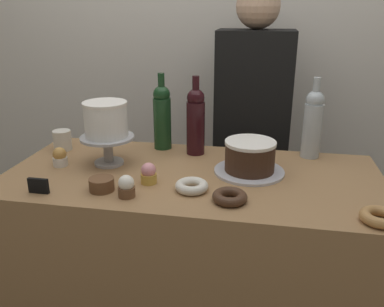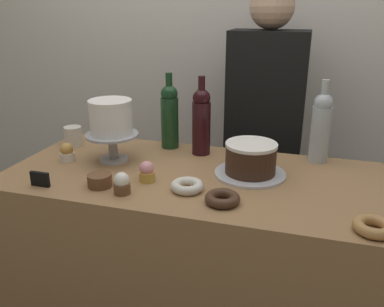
{
  "view_description": "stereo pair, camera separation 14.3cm",
  "coord_description": "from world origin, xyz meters",
  "px_view_note": "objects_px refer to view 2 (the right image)",
  "views": [
    {
      "loc": [
        0.25,
        -1.34,
        1.5
      ],
      "look_at": [
        0.0,
        0.0,
        1.0
      ],
      "focal_mm": 37.43,
      "sensor_mm": 36.0,
      "label": 1
    },
    {
      "loc": [
        0.39,
        -1.31,
        1.5
      ],
      "look_at": [
        0.0,
        0.0,
        1.0
      ],
      "focal_mm": 37.43,
      "sensor_mm": 36.0,
      "label": 2
    }
  ],
  "objects_px": {
    "cake_stand_pedestal": "(113,142)",
    "wine_bottle_clear": "(321,126)",
    "cupcake_strawberry": "(147,172)",
    "white_layer_cake": "(111,117)",
    "donut_maple": "(374,227)",
    "donut_chocolate": "(222,198)",
    "cupcake_caramel": "(67,152)",
    "price_sign_chalkboard": "(40,179)",
    "wine_bottle_green": "(170,115)",
    "chocolate_round_cake": "(251,158)",
    "donut_sugar": "(187,186)",
    "cupcake_vanilla": "(122,184)",
    "wine_bottle_dark_red": "(201,120)",
    "coffee_cup_ceramic": "(73,136)",
    "cookie_stack": "(100,180)",
    "barista_figure": "(263,147)"
  },
  "relations": [
    {
      "from": "cake_stand_pedestal",
      "to": "wine_bottle_clear",
      "type": "bearing_deg",
      "value": 16.45
    },
    {
      "from": "wine_bottle_clear",
      "to": "cupcake_strawberry",
      "type": "bearing_deg",
      "value": -146.88
    },
    {
      "from": "white_layer_cake",
      "to": "donut_maple",
      "type": "relative_size",
      "value": 1.49
    },
    {
      "from": "wine_bottle_clear",
      "to": "donut_chocolate",
      "type": "distance_m",
      "value": 0.56
    },
    {
      "from": "cupcake_caramel",
      "to": "price_sign_chalkboard",
      "type": "height_order",
      "value": "cupcake_caramel"
    },
    {
      "from": "wine_bottle_green",
      "to": "wine_bottle_clear",
      "type": "distance_m",
      "value": 0.62
    },
    {
      "from": "wine_bottle_green",
      "to": "white_layer_cake",
      "type": "bearing_deg",
      "value": -125.46
    },
    {
      "from": "chocolate_round_cake",
      "to": "donut_sugar",
      "type": "xyz_separation_m",
      "value": [
        -0.18,
        -0.19,
        -0.05
      ]
    },
    {
      "from": "white_layer_cake",
      "to": "cupcake_vanilla",
      "type": "bearing_deg",
      "value": -57.91
    },
    {
      "from": "donut_sugar",
      "to": "donut_chocolate",
      "type": "relative_size",
      "value": 1.0
    },
    {
      "from": "donut_chocolate",
      "to": "cupcake_strawberry",
      "type": "bearing_deg",
      "value": 162.8
    },
    {
      "from": "chocolate_round_cake",
      "to": "wine_bottle_clear",
      "type": "relative_size",
      "value": 0.57
    },
    {
      "from": "wine_bottle_dark_red",
      "to": "cupcake_caramel",
      "type": "distance_m",
      "value": 0.56
    },
    {
      "from": "cake_stand_pedestal",
      "to": "cupcake_strawberry",
      "type": "height_order",
      "value": "cake_stand_pedestal"
    },
    {
      "from": "cupcake_caramel",
      "to": "donut_chocolate",
      "type": "height_order",
      "value": "cupcake_caramel"
    },
    {
      "from": "donut_chocolate",
      "to": "wine_bottle_clear",
      "type": "bearing_deg",
      "value": 58.63
    },
    {
      "from": "donut_chocolate",
      "to": "price_sign_chalkboard",
      "type": "relative_size",
      "value": 1.6
    },
    {
      "from": "cupcake_strawberry",
      "to": "donut_sugar",
      "type": "height_order",
      "value": "cupcake_strawberry"
    },
    {
      "from": "cupcake_strawberry",
      "to": "coffee_cup_ceramic",
      "type": "relative_size",
      "value": 0.87
    },
    {
      "from": "white_layer_cake",
      "to": "cupcake_vanilla",
      "type": "relative_size",
      "value": 2.24
    },
    {
      "from": "cookie_stack",
      "to": "coffee_cup_ceramic",
      "type": "distance_m",
      "value": 0.48
    },
    {
      "from": "chocolate_round_cake",
      "to": "wine_bottle_green",
      "type": "xyz_separation_m",
      "value": [
        -0.39,
        0.21,
        0.08
      ]
    },
    {
      "from": "chocolate_round_cake",
      "to": "donut_sugar",
      "type": "distance_m",
      "value": 0.27
    },
    {
      "from": "chocolate_round_cake",
      "to": "price_sign_chalkboard",
      "type": "distance_m",
      "value": 0.74
    },
    {
      "from": "white_layer_cake",
      "to": "wine_bottle_clear",
      "type": "height_order",
      "value": "wine_bottle_clear"
    },
    {
      "from": "white_layer_cake",
      "to": "donut_maple",
      "type": "distance_m",
      "value": 0.99
    },
    {
      "from": "cake_stand_pedestal",
      "to": "cupcake_vanilla",
      "type": "distance_m",
      "value": 0.31
    },
    {
      "from": "white_layer_cake",
      "to": "price_sign_chalkboard",
      "type": "height_order",
      "value": "white_layer_cake"
    },
    {
      "from": "price_sign_chalkboard",
      "to": "cookie_stack",
      "type": "bearing_deg",
      "value": 16.41
    },
    {
      "from": "donut_chocolate",
      "to": "donut_maple",
      "type": "bearing_deg",
      "value": -6.77
    },
    {
      "from": "barista_figure",
      "to": "wine_bottle_green",
      "type": "bearing_deg",
      "value": -137.88
    },
    {
      "from": "donut_maple",
      "to": "barista_figure",
      "type": "bearing_deg",
      "value": 115.29
    },
    {
      "from": "cupcake_caramel",
      "to": "cookie_stack",
      "type": "height_order",
      "value": "cupcake_caramel"
    },
    {
      "from": "donut_maple",
      "to": "cupcake_strawberry",
      "type": "bearing_deg",
      "value": 168.94
    },
    {
      "from": "cake_stand_pedestal",
      "to": "donut_maple",
      "type": "relative_size",
      "value": 1.85
    },
    {
      "from": "cake_stand_pedestal",
      "to": "donut_maple",
      "type": "distance_m",
      "value": 0.98
    },
    {
      "from": "wine_bottle_dark_red",
      "to": "coffee_cup_ceramic",
      "type": "xyz_separation_m",
      "value": [
        -0.57,
        -0.06,
        -0.1
      ]
    },
    {
      "from": "chocolate_round_cake",
      "to": "cupcake_vanilla",
      "type": "height_order",
      "value": "chocolate_round_cake"
    },
    {
      "from": "donut_maple",
      "to": "wine_bottle_clear",
      "type": "bearing_deg",
      "value": 106.12
    },
    {
      "from": "wine_bottle_clear",
      "to": "coffee_cup_ceramic",
      "type": "bearing_deg",
      "value": -174.15
    },
    {
      "from": "cupcake_strawberry",
      "to": "cookie_stack",
      "type": "xyz_separation_m",
      "value": [
        -0.14,
        -0.09,
        -0.01
      ]
    },
    {
      "from": "chocolate_round_cake",
      "to": "cupcake_caramel",
      "type": "xyz_separation_m",
      "value": [
        -0.72,
        -0.06,
        -0.03
      ]
    },
    {
      "from": "cupcake_caramel",
      "to": "donut_chocolate",
      "type": "relative_size",
      "value": 0.66
    },
    {
      "from": "cookie_stack",
      "to": "barista_figure",
      "type": "distance_m",
      "value": 0.92
    },
    {
      "from": "white_layer_cake",
      "to": "cupcake_strawberry",
      "type": "bearing_deg",
      "value": -35.4
    },
    {
      "from": "cupcake_vanilla",
      "to": "cupcake_caramel",
      "type": "xyz_separation_m",
      "value": [
        -0.34,
        0.21,
        0.0
      ]
    },
    {
      "from": "white_layer_cake",
      "to": "cupcake_strawberry",
      "type": "xyz_separation_m",
      "value": [
        0.2,
        -0.15,
        -0.15
      ]
    },
    {
      "from": "wine_bottle_green",
      "to": "barista_figure",
      "type": "height_order",
      "value": "barista_figure"
    },
    {
      "from": "cupcake_vanilla",
      "to": "white_layer_cake",
      "type": "bearing_deg",
      "value": 122.09
    },
    {
      "from": "cake_stand_pedestal",
      "to": "chocolate_round_cake",
      "type": "xyz_separation_m",
      "value": [
        0.55,
        0.01,
        -0.01
      ]
    }
  ]
}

